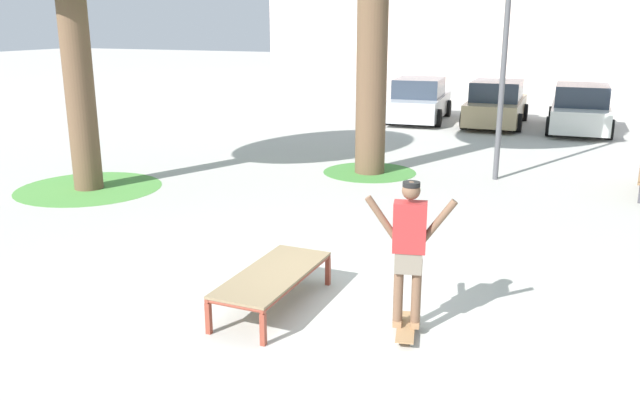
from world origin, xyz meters
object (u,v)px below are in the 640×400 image
object	(u,v)px
car_silver	(419,101)
car_tan	(496,105)
car_white	(580,110)
skateboard	(406,327)
skater	(409,245)
skate_box	(273,276)
light_post	(508,2)

from	to	relation	value
car_silver	car_tan	distance (m)	2.66
car_white	skateboard	bearing A→B (deg)	-95.00
car_silver	car_tan	size ratio (longest dim) A/B	1.02
skateboard	skater	world-z (taller)	skater
skater	car_tan	size ratio (longest dim) A/B	0.40
skate_box	skateboard	xyz separation A→B (m)	(1.71, -0.05, -0.34)
car_white	car_silver	bearing A→B (deg)	177.14
skateboard	skater	distance (m)	0.99
car_silver	car_white	bearing A→B (deg)	-2.86
skate_box	car_silver	bearing A→B (deg)	98.00
skater	light_post	bearing A→B (deg)	90.98
car_tan	car_white	world-z (taller)	same
car_white	light_post	world-z (taller)	light_post
skater	car_white	bearing A→B (deg)	85.00
skate_box	skater	world-z (taller)	skater
car_white	light_post	xyz separation A→B (m)	(-1.51, -7.73, 3.13)
skate_box	car_white	size ratio (longest dim) A/B	0.45
car_silver	car_white	size ratio (longest dim) A/B	1.02
skater	car_silver	world-z (taller)	skater
skate_box	skater	size ratio (longest dim) A/B	1.13
car_tan	car_silver	bearing A→B (deg)	-179.69
skate_box	skateboard	world-z (taller)	skate_box
car_silver	car_tan	world-z (taller)	same
skate_box	car_silver	xyz separation A→B (m)	(-2.24, 15.95, 0.28)
skate_box	car_tan	distance (m)	15.97
car_white	light_post	bearing A→B (deg)	-101.08
car_white	car_tan	bearing A→B (deg)	173.99
car_tan	light_post	size ratio (longest dim) A/B	0.73
skateboard	car_silver	xyz separation A→B (m)	(-3.95, 16.00, 0.61)
car_silver	skate_box	bearing A→B (deg)	-82.00
car_tan	light_post	distance (m)	8.68
skateboard	light_post	bearing A→B (deg)	90.98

